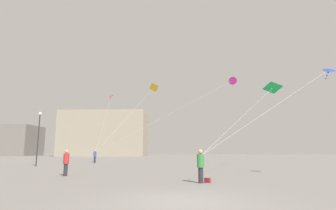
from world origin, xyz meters
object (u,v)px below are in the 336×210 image
Objects in this scene: person_in_red at (66,161)px; kite_magenta_diamond at (231,82)px; person_in_green at (201,164)px; building_left_hall at (12,141)px; person_in_blue at (95,156)px; lamppost_east at (39,130)px; kite_emerald_delta at (272,88)px; kite_crimson_delta at (111,97)px; building_centre_hall at (106,134)px; handbag_beside_flyer at (208,180)px; kite_amber_delta at (153,88)px; kite_cobalt_diamond at (327,71)px.

kite_magenta_diamond reaches higher than person_in_red.
person_in_green is 0.09× the size of building_left_hall.
person_in_red is at bearing -130.35° from kite_magenta_diamond.
kite_magenta_diamond is at bearing 50.34° from person_in_green.
lamppost_east is (-4.18, -8.21, 2.82)m from person_in_blue.
lamppost_east is at bearing 176.47° from kite_emerald_delta.
kite_crimson_delta is 12.65m from lamppost_east.
kite_emerald_delta is 71.60m from building_centre_hall.
building_left_hall is at bearing 122.57° from handbag_beside_flyer.
lamppost_east reaches higher than handbag_beside_flyer.
kite_magenta_diamond is 26.30m from handbag_beside_flyer.
person_in_red is 0.29× the size of lamppost_east.
kite_magenta_diamond is (17.07, -2.77, 1.77)m from kite_crimson_delta.
person_in_green is at bearing -83.56° from kite_amber_delta.
person_in_blue is 26.38m from handbag_beside_flyer.
lamppost_east is at bearing 133.90° from person_in_red.
kite_cobalt_diamond is 28.17× the size of handbag_beside_flyer.
kite_magenta_diamond is 20.99m from kite_cobalt_diamond.
kite_amber_delta is 28.12m from kite_cobalt_diamond.
kite_crimson_delta is 17.38m from kite_magenta_diamond.
kite_emerald_delta is 2.66× the size of lamppost_east.
building_centre_hall is (36.00, -9.67, 1.80)m from building_left_hall.
kite_crimson_delta is at bearing 127.26° from kite_cobalt_diamond.
building_left_hall is 37.32m from building_centre_hall.
lamppost_east is (5.32, -63.37, -3.45)m from building_centre_hall.
lamppost_east is (-11.90, -11.78, -7.43)m from kite_amber_delta.
kite_cobalt_diamond is at bearing -97.17° from kite_emerald_delta.
kite_crimson_delta reaches higher than person_in_blue.
handbag_beside_flyer is (-8.04, -2.24, -6.36)m from kite_cobalt_diamond.
person_in_red is 21.81m from kite_emerald_delta.
kite_magenta_diamond is 63.10m from building_centre_hall.
lamppost_east is (-15.02, 15.77, 2.88)m from person_in_green.
building_left_hall is (-45.50, 64.84, 4.47)m from person_in_blue.
kite_amber_delta reaches higher than person_in_red.
kite_emerald_delta is at bearing 55.99° from handbag_beside_flyer.
kite_amber_delta reaches higher than building_left_hall.
person_in_red is 97.57m from building_left_hall.
kite_amber_delta is at bearing 44.71° from lamppost_east.
handbag_beside_flyer is (8.39, -4.06, -0.79)m from person_in_red.
kite_cobalt_diamond is at bearing 110.90° from person_in_blue.
person_in_red is (2.80, -19.82, -0.05)m from person_in_blue.
kite_emerald_delta is at bearing 34.43° from person_in_green.
kite_emerald_delta is 1.70× the size of kite_cobalt_diamond.
building_centre_hall reaches higher than kite_magenta_diamond.
kite_crimson_delta is 54.76m from building_centre_hall.
handbag_beside_flyer is (11.19, -23.88, -0.84)m from person_in_blue.
person_in_blue is at bearing -155.15° from kite_amber_delta.
building_centre_hall is at bearing 108.46° from kite_amber_delta.
kite_cobalt_diamond is at bearing -65.48° from kite_amber_delta.
person_in_blue is 0.06× the size of building_centre_hall.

